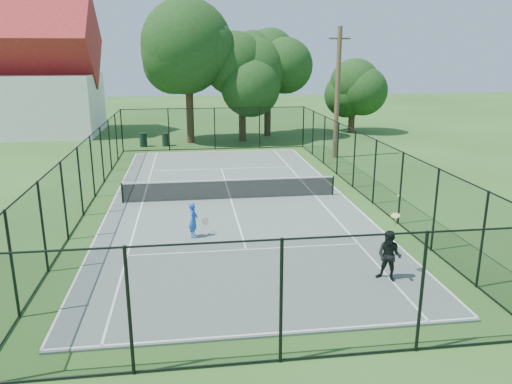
{
  "coord_description": "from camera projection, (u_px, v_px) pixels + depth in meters",
  "views": [
    {
      "loc": [
        -1.88,
        -22.69,
        6.78
      ],
      "look_at": [
        0.81,
        -3.0,
        1.2
      ],
      "focal_mm": 35.0,
      "sensor_mm": 36.0,
      "label": 1
    }
  ],
  "objects": [
    {
      "name": "ground",
      "position": [
        231.0,
        200.0,
        23.72
      ],
      "size": [
        120.0,
        120.0,
        0.0
      ],
      "primitive_type": "plane",
      "color": "#2C4C1A"
    },
    {
      "name": "tennis_net",
      "position": [
        230.0,
        188.0,
        23.57
      ],
      "size": [
        10.08,
        0.08,
        0.95
      ],
      "color": "black",
      "rests_on": "tennis_court"
    },
    {
      "name": "utility_pole",
      "position": [
        337.0,
        93.0,
        32.17
      ],
      "size": [
        1.4,
        0.3,
        8.37
      ],
      "color": "#4C3823",
      "rests_on": "ground"
    },
    {
      "name": "trash_bin_left",
      "position": [
        143.0,
        140.0,
        37.02
      ],
      "size": [
        0.58,
        0.58,
        1.02
      ],
      "color": "black",
      "rests_on": "ground"
    },
    {
      "name": "trash_bin_right",
      "position": [
        166.0,
        140.0,
        37.29
      ],
      "size": [
        0.58,
        0.58,
        0.96
      ],
      "color": "black",
      "rests_on": "ground"
    },
    {
      "name": "player_black",
      "position": [
        389.0,
        256.0,
        15.04
      ],
      "size": [
        0.97,
        0.97,
        2.59
      ],
      "color": "black",
      "rests_on": "tennis_court"
    },
    {
      "name": "player_blue",
      "position": [
        194.0,
        220.0,
        18.65
      ],
      "size": [
        0.81,
        0.56,
        1.34
      ],
      "color": "blue",
      "rests_on": "tennis_court"
    },
    {
      "name": "tree_near_mid",
      "position": [
        242.0,
        83.0,
        38.33
      ],
      "size": [
        5.64,
        5.64,
        7.37
      ],
      "color": "#332114",
      "rests_on": "ground"
    },
    {
      "name": "tree_far_right",
      "position": [
        353.0,
        91.0,
        42.94
      ],
      "size": [
        4.34,
        4.34,
        5.74
      ],
      "color": "#332114",
      "rests_on": "ground"
    },
    {
      "name": "tree_near_right",
      "position": [
        268.0,
        72.0,
        40.62
      ],
      "size": [
        5.98,
        5.98,
        8.25
      ],
      "color": "#332114",
      "rests_on": "ground"
    },
    {
      "name": "fence",
      "position": [
        230.0,
        169.0,
        23.32
      ],
      "size": [
        13.1,
        26.1,
        3.0
      ],
      "color": "black",
      "rests_on": "ground"
    },
    {
      "name": "building",
      "position": [
        2.0,
        76.0,
        41.17
      ],
      "size": [
        15.3,
        8.15,
        11.87
      ],
      "color": "silver",
      "rests_on": "ground"
    },
    {
      "name": "tree_near_left",
      "position": [
        188.0,
        70.0,
        37.31
      ],
      "size": [
        6.86,
        6.86,
        8.95
      ],
      "color": "#332114",
      "rests_on": "ground"
    },
    {
      "name": "tennis_court",
      "position": [
        231.0,
        199.0,
        23.71
      ],
      "size": [
        11.0,
        24.0,
        0.06
      ],
      "primitive_type": "cube",
      "color": "slate",
      "rests_on": "ground"
    }
  ]
}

